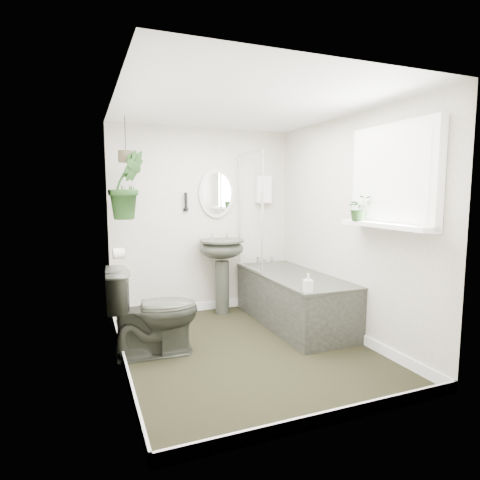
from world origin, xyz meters
name	(u,v)px	position (x,y,z in m)	size (l,w,h in m)	color
floor	(246,350)	(0.00, 0.00, -0.01)	(2.30, 2.80, 0.02)	black
ceiling	(246,104)	(0.00, 0.00, 2.31)	(2.30, 2.80, 0.02)	white
wall_back	(203,221)	(0.00, 1.41, 1.15)	(2.30, 0.02, 2.30)	silver
wall_front	(334,252)	(0.00, -1.41, 1.15)	(2.30, 0.02, 2.30)	silver
wall_left	(117,236)	(-1.16, 0.00, 1.15)	(0.02, 2.80, 2.30)	silver
wall_right	(348,227)	(1.16, 0.00, 1.15)	(0.02, 2.80, 2.30)	silver
skirting	(246,344)	(0.00, 0.00, 0.05)	(2.30, 2.80, 0.10)	white
bathtub	(293,299)	(0.80, 0.50, 0.29)	(0.72, 1.72, 0.58)	#303329
bath_screen	(250,212)	(0.47, 0.99, 1.28)	(0.04, 0.72, 1.40)	silver
shower_box	(263,189)	(0.80, 1.34, 1.55)	(0.20, 0.10, 0.35)	white
oval_mirror	(217,193)	(0.17, 1.37, 1.50)	(0.46, 0.03, 0.62)	beige
wall_sconce	(186,202)	(-0.23, 1.36, 1.40)	(0.04, 0.04, 0.22)	black
toilet_roll_holder	(119,254)	(-1.10, 0.70, 0.90)	(0.11, 0.11, 0.11)	white
window_recess	(393,176)	(1.09, -0.70, 1.65)	(0.08, 1.00, 0.90)	white
window_sill	(385,225)	(1.02, -0.70, 1.23)	(0.18, 1.00, 0.04)	white
window_blinds	(389,176)	(1.04, -0.70, 1.65)	(0.01, 0.86, 0.76)	white
toilet	(153,311)	(-0.85, 0.19, 0.42)	(0.47, 0.82, 0.84)	#303329
pedestal_sink	(222,276)	(0.17, 1.18, 0.47)	(0.55, 0.47, 0.94)	#303329
sill_plant	(359,208)	(0.97, -0.40, 1.37)	(0.21, 0.18, 0.24)	black
hanging_plant	(127,185)	(-0.97, 0.95, 1.59)	(0.40, 0.32, 0.72)	black
soap_bottle	(308,283)	(0.51, -0.29, 0.67)	(0.08, 0.08, 0.18)	black
hanging_pot	(126,156)	(-0.97, 0.95, 1.89)	(0.16, 0.16, 0.12)	#403928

